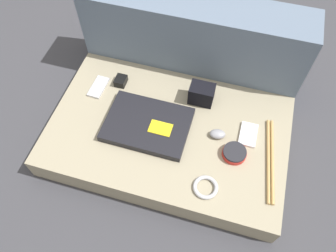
{
  "coord_description": "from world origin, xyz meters",
  "views": [
    {
      "loc": [
        0.2,
        -0.68,
        1.24
      ],
      "look_at": [
        0.0,
        0.0,
        0.13
      ],
      "focal_mm": 35.0,
      "sensor_mm": 36.0,
      "label": 1
    }
  ],
  "objects_px": {
    "speaker_puck": "(234,153)",
    "camera_pouch": "(202,94)",
    "laptop": "(148,124)",
    "phone_silver": "(98,87)",
    "phone_black": "(248,134)",
    "computer_mouse": "(218,134)",
    "charger_brick": "(121,81)"
  },
  "relations": [
    {
      "from": "phone_silver",
      "to": "charger_brick",
      "type": "height_order",
      "value": "charger_brick"
    },
    {
      "from": "phone_silver",
      "to": "camera_pouch",
      "type": "xyz_separation_m",
      "value": [
        0.45,
        0.06,
        0.04
      ]
    },
    {
      "from": "speaker_puck",
      "to": "phone_black",
      "type": "distance_m",
      "value": 0.11
    },
    {
      "from": "laptop",
      "to": "phone_black",
      "type": "relative_size",
      "value": 3.11
    },
    {
      "from": "charger_brick",
      "to": "speaker_puck",
      "type": "bearing_deg",
      "value": -21.54
    },
    {
      "from": "computer_mouse",
      "to": "charger_brick",
      "type": "distance_m",
      "value": 0.49
    },
    {
      "from": "speaker_puck",
      "to": "camera_pouch",
      "type": "relative_size",
      "value": 0.91
    },
    {
      "from": "speaker_puck",
      "to": "phone_silver",
      "type": "height_order",
      "value": "speaker_puck"
    },
    {
      "from": "speaker_puck",
      "to": "camera_pouch",
      "type": "height_order",
      "value": "camera_pouch"
    },
    {
      "from": "laptop",
      "to": "computer_mouse",
      "type": "bearing_deg",
      "value": 7.38
    },
    {
      "from": "speaker_puck",
      "to": "camera_pouch",
      "type": "bearing_deg",
      "value": 129.45
    },
    {
      "from": "computer_mouse",
      "to": "charger_brick",
      "type": "height_order",
      "value": "charger_brick"
    },
    {
      "from": "computer_mouse",
      "to": "speaker_puck",
      "type": "xyz_separation_m",
      "value": [
        0.08,
        -0.07,
        -0.0
      ]
    },
    {
      "from": "speaker_puck",
      "to": "laptop",
      "type": "bearing_deg",
      "value": 175.13
    },
    {
      "from": "phone_black",
      "to": "laptop",
      "type": "bearing_deg",
      "value": -169.62
    },
    {
      "from": "charger_brick",
      "to": "camera_pouch",
      "type": "bearing_deg",
      "value": 1.14
    },
    {
      "from": "phone_silver",
      "to": "charger_brick",
      "type": "relative_size",
      "value": 2.11
    },
    {
      "from": "laptop",
      "to": "charger_brick",
      "type": "bearing_deg",
      "value": 135.41
    },
    {
      "from": "phone_silver",
      "to": "phone_black",
      "type": "height_order",
      "value": "phone_black"
    },
    {
      "from": "laptop",
      "to": "phone_silver",
      "type": "height_order",
      "value": "laptop"
    },
    {
      "from": "computer_mouse",
      "to": "phone_silver",
      "type": "relative_size",
      "value": 0.58
    },
    {
      "from": "computer_mouse",
      "to": "laptop",
      "type": "bearing_deg",
      "value": 176.78
    },
    {
      "from": "phone_black",
      "to": "computer_mouse",
      "type": "bearing_deg",
      "value": -162.14
    },
    {
      "from": "laptop",
      "to": "camera_pouch",
      "type": "bearing_deg",
      "value": 47.58
    },
    {
      "from": "laptop",
      "to": "charger_brick",
      "type": "distance_m",
      "value": 0.26
    },
    {
      "from": "computer_mouse",
      "to": "phone_black",
      "type": "relative_size",
      "value": 0.64
    },
    {
      "from": "laptop",
      "to": "phone_black",
      "type": "height_order",
      "value": "laptop"
    },
    {
      "from": "computer_mouse",
      "to": "speaker_puck",
      "type": "bearing_deg",
      "value": -49.81
    },
    {
      "from": "phone_silver",
      "to": "phone_black",
      "type": "relative_size",
      "value": 1.11
    },
    {
      "from": "phone_silver",
      "to": "camera_pouch",
      "type": "bearing_deg",
      "value": 9.95
    },
    {
      "from": "speaker_puck",
      "to": "phone_black",
      "type": "relative_size",
      "value": 0.86
    },
    {
      "from": "phone_black",
      "to": "camera_pouch",
      "type": "distance_m",
      "value": 0.26
    }
  ]
}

